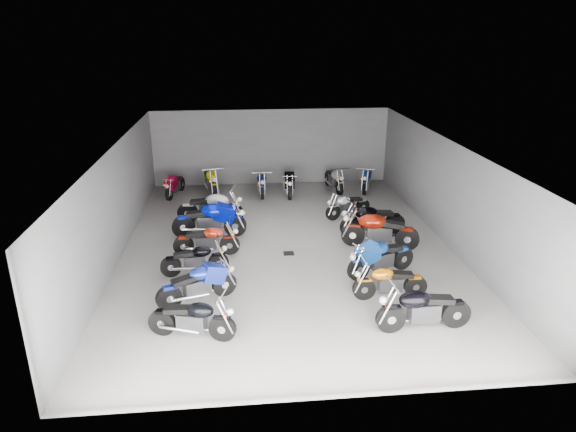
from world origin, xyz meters
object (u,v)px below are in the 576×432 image
motorcycle_left_e (210,220)px  motorcycle_right_f (348,205)px  motorcycle_right_e (372,220)px  motorcycle_back_b (211,181)px  motorcycle_right_c (380,257)px  motorcycle_back_e (334,179)px  drain_grate (289,253)px  motorcycle_right_b (389,282)px  motorcycle_back_d (289,182)px  motorcycle_left_c (196,259)px  motorcycle_right_a (423,309)px  motorcycle_left_f (211,208)px  motorcycle_right_d (379,230)px  motorcycle_back_a (175,185)px  motorcycle_left_a (193,319)px  motorcycle_left_d (207,240)px  motorcycle_back_c (261,183)px  motorcycle_left_b (198,284)px  motorcycle_back_f (367,179)px

motorcycle_left_e → motorcycle_right_f: motorcycle_left_e is taller
motorcycle_right_e → motorcycle_back_b: motorcycle_back_b is taller
motorcycle_right_c → motorcycle_back_e: bearing=-23.1°
drain_grate → motorcycle_right_e: motorcycle_right_e is taller
motorcycle_right_f → motorcycle_back_e: bearing=-25.9°
motorcycle_right_b → motorcycle_back_d: bearing=9.8°
motorcycle_left_c → motorcycle_right_a: motorcycle_right_a is taller
motorcycle_left_f → motorcycle_right_e: motorcycle_left_f is taller
motorcycle_right_b → motorcycle_right_d: (0.58, 3.12, 0.11)m
motorcycle_left_c → motorcycle_back_a: bearing=-176.0°
motorcycle_right_d → motorcycle_left_a: bearing=146.8°
motorcycle_left_f → motorcycle_right_d: (5.21, -2.69, 0.02)m
motorcycle_left_d → motorcycle_right_a: motorcycle_right_a is taller
motorcycle_right_b → motorcycle_right_f: 5.89m
drain_grate → motorcycle_back_e: (2.52, 6.18, 0.48)m
motorcycle_left_a → motorcycle_left_e: 5.81m
motorcycle_left_a → motorcycle_back_a: (-1.49, 10.34, -0.02)m
motorcycle_back_c → motorcycle_left_c: bearing=73.3°
drain_grate → motorcycle_right_b: motorcycle_right_b is taller
motorcycle_left_b → motorcycle_right_c: 4.96m
motorcycle_right_c → motorcycle_back_c: motorcycle_right_c is taller
motorcycle_left_b → motorcycle_right_f: size_ratio=1.11×
motorcycle_right_f → motorcycle_back_a: size_ratio=0.94×
motorcycle_right_a → motorcycle_left_c: bearing=55.6°
motorcycle_left_e → motorcycle_left_a: bearing=0.5°
motorcycle_left_a → motorcycle_left_c: motorcycle_left_a is taller
motorcycle_back_b → motorcycle_back_c: 2.08m
motorcycle_left_e → motorcycle_back_c: motorcycle_left_e is taller
drain_grate → motorcycle_left_c: bearing=-157.6°
drain_grate → motorcycle_back_d: 5.89m
motorcycle_left_c → motorcycle_back_e: motorcycle_back_e is taller
motorcycle_left_e → motorcycle_back_b: bearing=-176.0°
motorcycle_right_f → motorcycle_back_c: (-2.93, 3.02, 0.04)m
motorcycle_back_e → motorcycle_right_e: bearing=85.0°
motorcycle_left_f → motorcycle_right_d: 5.86m
drain_grate → motorcycle_right_f: bearing=50.9°
motorcycle_left_c → motorcycle_right_d: size_ratio=0.81×
motorcycle_back_c → motorcycle_back_e: (3.04, 0.19, 0.00)m
motorcycle_left_f → motorcycle_left_b: bearing=6.3°
motorcycle_left_c → drain_grate: bearing=106.0°
motorcycle_right_b → motorcycle_back_d: motorcycle_back_d is taller
motorcycle_back_b → motorcycle_left_e: bearing=80.4°
motorcycle_left_c → motorcycle_left_e: (0.29, 2.68, 0.13)m
drain_grate → motorcycle_back_b: 6.82m
motorcycle_right_d → motorcycle_right_a: bearing=-165.9°
motorcycle_right_c → motorcycle_right_f: size_ratio=1.17×
motorcycle_right_b → motorcycle_right_f: motorcycle_right_b is taller
motorcycle_back_e → motorcycle_left_d: bearing=41.8°
motorcycle_back_f → motorcycle_back_e: bearing=16.5°
motorcycle_left_d → motorcycle_left_f: motorcycle_left_f is taller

